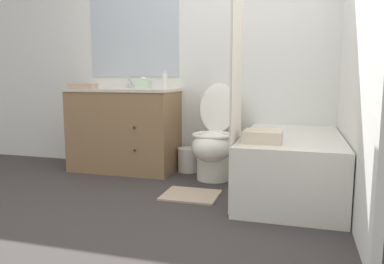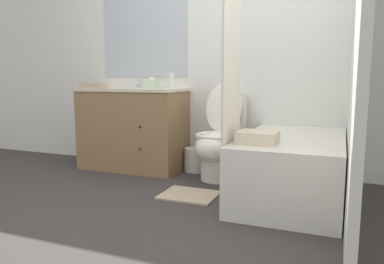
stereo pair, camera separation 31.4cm
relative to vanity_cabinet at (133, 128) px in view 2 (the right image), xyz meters
name	(u,v)px [view 2 (the right image)]	position (x,y,z in m)	size (l,w,h in m)	color
ground_plane	(142,216)	(0.78, -1.22, -0.44)	(14.00, 14.00, 0.00)	#383333
wall_back	(212,50)	(0.77, 0.30, 0.81)	(8.00, 0.06, 2.50)	silver
wall_right	(358,38)	(2.13, -0.47, 0.81)	(0.05, 2.50, 2.50)	silver
vanity_cabinet	(133,128)	(0.00, 0.00, 0.00)	(1.10, 0.59, 0.86)	olive
sink_faucet	(142,85)	(0.00, 0.19, 0.46)	(0.14, 0.12, 0.12)	silver
toilet	(219,142)	(0.98, -0.08, -0.07)	(0.38, 0.70, 0.92)	silver
bathtub	(292,167)	(1.71, -0.41, -0.18)	(0.78, 1.38, 0.50)	silver
shower_curtain	(232,80)	(1.30, -0.80, 0.52)	(0.01, 0.45, 1.90)	silver
wastebasket	(195,160)	(0.67, 0.12, -0.31)	(0.23, 0.23, 0.25)	silver
tissue_box	(152,84)	(0.22, 0.02, 0.47)	(0.13, 0.13, 0.12)	silver
soap_dispenser	(172,80)	(0.46, -0.02, 0.50)	(0.05, 0.05, 0.19)	white
hand_towel_folded	(93,86)	(-0.37, -0.17, 0.45)	(0.27, 0.13, 0.05)	tan
bath_towel_folded	(258,137)	(1.51, -0.81, 0.11)	(0.28, 0.25, 0.09)	beige
bath_mat	(189,195)	(0.92, -0.68, -0.43)	(0.45, 0.38, 0.02)	tan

